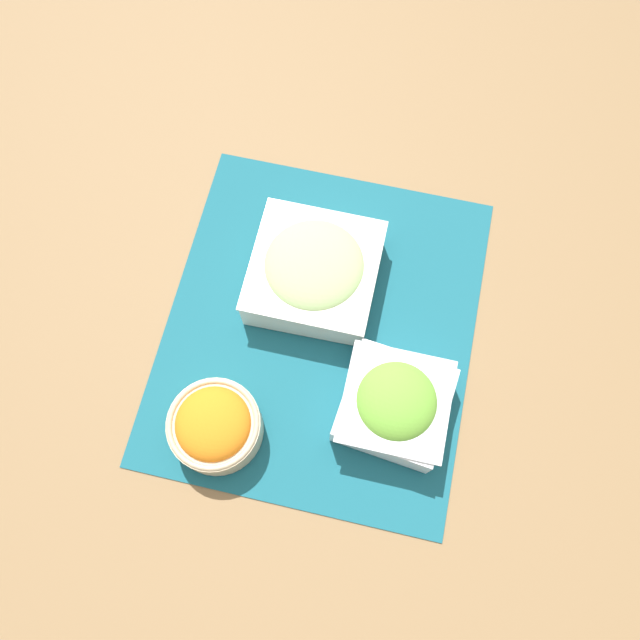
% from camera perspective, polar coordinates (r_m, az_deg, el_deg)
% --- Properties ---
extents(ground_plane, '(3.00, 3.00, 0.00)m').
position_cam_1_polar(ground_plane, '(0.92, 0.00, -0.70)').
color(ground_plane, olive).
extents(placemat, '(0.51, 0.44, 0.00)m').
position_cam_1_polar(placemat, '(0.92, 0.00, -0.66)').
color(placemat, '#195B6B').
rests_on(placemat, ground_plane).
extents(cucumber_bowl, '(0.18, 0.18, 0.08)m').
position_cam_1_polar(cucumber_bowl, '(0.90, -0.53, 4.54)').
color(cucumber_bowl, silver).
rests_on(cucumber_bowl, placemat).
extents(carrot_bowl, '(0.12, 0.12, 0.07)m').
position_cam_1_polar(carrot_bowl, '(0.85, -9.59, -9.51)').
color(carrot_bowl, '#C6B28E').
rests_on(carrot_bowl, placemat).
extents(lettuce_bowl, '(0.15, 0.15, 0.08)m').
position_cam_1_polar(lettuce_bowl, '(0.85, 6.87, -7.63)').
color(lettuce_bowl, white).
rests_on(lettuce_bowl, placemat).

